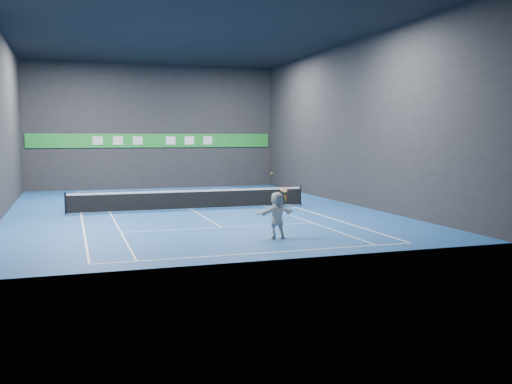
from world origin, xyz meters
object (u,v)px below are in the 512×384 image
object	(u,v)px
tennis_net	(191,199)
tennis_racket	(285,190)
tennis_ball	(272,173)
player	(277,215)

from	to	relation	value
tennis_net	tennis_racket	world-z (taller)	tennis_racket
tennis_ball	player	bearing A→B (deg)	-57.18
tennis_racket	tennis_ball	bearing A→B (deg)	161.54
tennis_net	tennis_racket	bearing A→B (deg)	-80.10
tennis_ball	tennis_racket	distance (m)	0.81
player	tennis_net	xyz separation A→B (m)	(-1.30, 9.48, -0.33)
tennis_net	tennis_racket	distance (m)	9.65
tennis_ball	tennis_racket	world-z (taller)	tennis_ball
tennis_ball	tennis_net	distance (m)	9.53
tennis_ball	tennis_net	size ratio (longest dim) A/B	0.01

